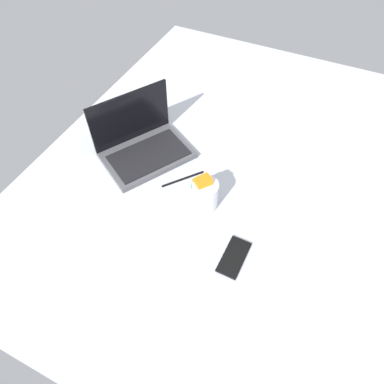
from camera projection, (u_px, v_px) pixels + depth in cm
name	position (u px, v px, depth cm)	size (l,w,h in cm)	color
bed_mattress	(228.00, 179.00, 144.04)	(180.00, 140.00, 18.00)	#B7BCC6
laptop	(142.00, 144.00, 137.54)	(40.13, 36.67, 23.00)	#4C4C51
snack_cup	(205.00, 194.00, 120.06)	(9.09, 9.68, 13.91)	silver
cell_phone	(234.00, 257.00, 111.22)	(6.80, 14.00, 0.80)	black
charger_cable	(183.00, 179.00, 131.70)	(17.00, 0.60, 0.60)	black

